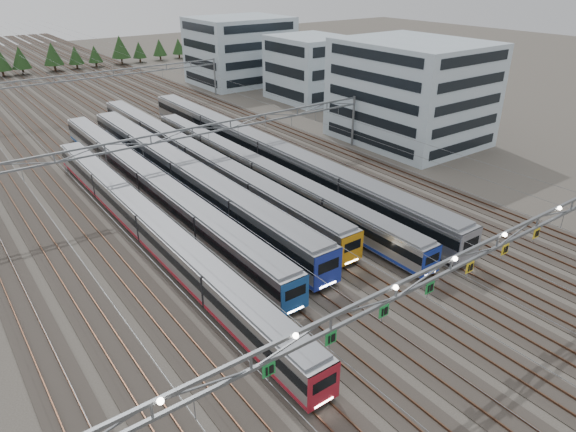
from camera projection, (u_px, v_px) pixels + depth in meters
ground at (438, 346)px, 39.50m from camera, size 400.00×400.00×0.00m
track_bed at (68, 93)px, 111.15m from camera, size 54.00×260.00×5.42m
train_a at (150, 226)px, 53.24m from camera, size 2.66×56.56×3.46m
train_b at (149, 183)px, 63.36m from camera, size 2.82×60.03×3.68m
train_c at (183, 174)px, 65.55m from camera, size 3.17×57.39×4.14m
train_d at (195, 157)px, 72.01m from camera, size 2.82×64.81×3.67m
train_e at (260, 172)px, 67.43m from camera, size 2.54×56.90×3.30m
train_f at (267, 152)px, 73.28m from camera, size 3.12×68.55×4.08m
gantry_near at (452, 268)px, 36.27m from camera, size 56.36×0.61×8.08m
gantry_mid at (193, 139)px, 65.61m from camera, size 56.36×0.36×8.00m
gantry_far at (85, 81)px, 98.15m from camera, size 56.36×0.36×8.00m
depot_bldg_south at (411, 92)px, 82.61m from camera, size 18.00×22.00×15.95m
depot_bldg_mid at (310, 68)px, 109.47m from camera, size 14.00×16.00×13.12m
depot_bldg_north at (240, 51)px, 124.66m from camera, size 22.00×18.00×15.38m
treeline at (37, 57)px, 137.37m from camera, size 100.10×5.60×7.02m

